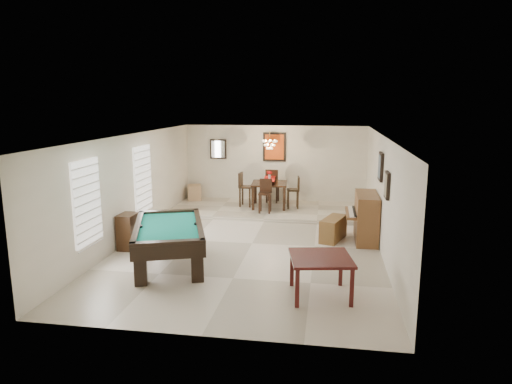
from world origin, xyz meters
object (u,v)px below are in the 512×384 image
(upright_piano, at_px, (360,217))
(corner_bench, at_px, (194,192))
(pool_table, at_px, (169,245))
(apothecary_chest, at_px, (128,231))
(dining_chair_south, at_px, (265,196))
(dining_chair_west, at_px, (246,189))
(square_table, at_px, (320,276))
(dining_table, at_px, (269,193))
(flower_vase, at_px, (270,175))
(chandelier, at_px, (270,141))
(dining_chair_north, at_px, (273,186))
(dining_chair_east, at_px, (293,192))
(piano_bench, at_px, (333,229))

(upright_piano, relative_size, corner_bench, 2.56)
(pool_table, bearing_deg, apothecary_chest, 127.09)
(apothecary_chest, xyz_separation_m, dining_chair_south, (2.72, 3.49, 0.20))
(dining_chair_west, relative_size, corner_bench, 1.94)
(square_table, relative_size, dining_table, 0.97)
(upright_piano, height_order, apothecary_chest, upright_piano)
(square_table, height_order, dining_table, dining_table)
(dining_chair_south, bearing_deg, flower_vase, 86.91)
(corner_bench, bearing_deg, dining_table, -14.32)
(dining_chair_south, relative_size, chandelier, 1.65)
(upright_piano, distance_m, corner_bench, 6.25)
(dining_chair_west, bearing_deg, pool_table, 176.50)
(square_table, relative_size, upright_piano, 0.74)
(dining_table, height_order, dining_chair_north, dining_chair_north)
(square_table, height_order, dining_chair_east, dining_chair_east)
(dining_table, relative_size, corner_bench, 1.96)
(dining_table, bearing_deg, dining_chair_north, 88.92)
(dining_table, height_order, dining_chair_east, dining_chair_east)
(apothecary_chest, distance_m, dining_chair_south, 4.43)
(upright_piano, bearing_deg, apothecary_chest, -164.34)
(apothecary_chest, relative_size, corner_bench, 1.50)
(apothecary_chest, distance_m, dining_chair_west, 4.69)
(dining_chair_west, bearing_deg, piano_bench, -131.58)
(piano_bench, bearing_deg, square_table, -94.19)
(apothecary_chest, height_order, dining_chair_north, dining_chair_north)
(upright_piano, relative_size, dining_table, 1.31)
(pool_table, xyz_separation_m, flower_vase, (1.45, 5.11, 0.72))
(square_table, xyz_separation_m, chandelier, (-1.68, 5.99, 1.84))
(piano_bench, xyz_separation_m, dining_chair_east, (-1.22, 2.77, 0.33))
(dining_chair_south, xyz_separation_m, corner_bench, (-2.59, 1.42, -0.25))
(dining_chair_south, height_order, dining_chair_north, dining_chair_north)
(upright_piano, height_order, dining_chair_west, dining_chair_west)
(dining_chair_west, bearing_deg, flower_vase, -84.79)
(dining_table, relative_size, dining_chair_south, 1.09)
(pool_table, height_order, dining_table, dining_table)
(dining_table, height_order, dining_chair_south, dining_chair_south)
(pool_table, relative_size, dining_chair_south, 2.54)
(upright_piano, bearing_deg, flower_vase, 133.65)
(dining_table, xyz_separation_m, dining_chair_east, (0.74, -0.02, 0.05))
(pool_table, xyz_separation_m, square_table, (3.15, -1.08, -0.06))
(pool_table, xyz_separation_m, apothecary_chest, (-1.31, 0.87, -0.01))
(square_table, distance_m, dining_chair_south, 5.73)
(apothecary_chest, height_order, dining_chair_west, dining_chair_west)
(dining_chair_north, distance_m, dining_chair_east, 1.04)
(flower_vase, bearing_deg, apothecary_chest, -123.04)
(pool_table, height_order, apothecary_chest, pool_table)
(dining_table, bearing_deg, piano_bench, -55.04)
(dining_chair_north, relative_size, corner_bench, 2.00)
(dining_table, distance_m, corner_bench, 2.72)
(apothecary_chest, xyz_separation_m, dining_table, (2.76, 4.24, 0.15))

